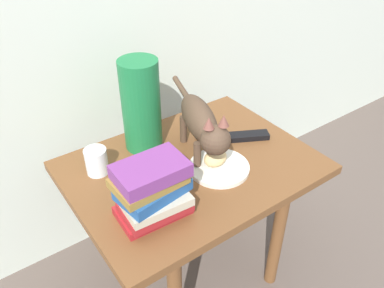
{
  "coord_description": "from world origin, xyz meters",
  "views": [
    {
      "loc": [
        -0.58,
        -0.82,
        1.32
      ],
      "look_at": [
        0.0,
        0.0,
        0.61
      ],
      "focal_mm": 36.75,
      "sensor_mm": 36.0,
      "label": 1
    }
  ],
  "objects_px": {
    "plate": "(219,168)",
    "tv_remote": "(248,136)",
    "book_stack": "(152,192)",
    "cat": "(202,123)",
    "side_table": "(192,181)",
    "bread_roll": "(215,158)",
    "green_vase": "(141,106)",
    "candle_jar": "(97,162)"
  },
  "relations": [
    {
      "from": "cat",
      "to": "tv_remote",
      "type": "height_order",
      "value": "cat"
    },
    {
      "from": "side_table",
      "to": "tv_remote",
      "type": "distance_m",
      "value": 0.26
    },
    {
      "from": "plate",
      "to": "cat",
      "type": "relative_size",
      "value": 0.42
    },
    {
      "from": "side_table",
      "to": "cat",
      "type": "height_order",
      "value": "cat"
    },
    {
      "from": "side_table",
      "to": "book_stack",
      "type": "height_order",
      "value": "book_stack"
    },
    {
      "from": "book_stack",
      "to": "cat",
      "type": "bearing_deg",
      "value": 27.82
    },
    {
      "from": "book_stack",
      "to": "candle_jar",
      "type": "xyz_separation_m",
      "value": [
        -0.05,
        0.27,
        -0.05
      ]
    },
    {
      "from": "green_vase",
      "to": "side_table",
      "type": "bearing_deg",
      "value": -68.59
    },
    {
      "from": "side_table",
      "to": "green_vase",
      "type": "bearing_deg",
      "value": 111.41
    },
    {
      "from": "bread_roll",
      "to": "cat",
      "type": "relative_size",
      "value": 0.17
    },
    {
      "from": "plate",
      "to": "cat",
      "type": "bearing_deg",
      "value": 94.39
    },
    {
      "from": "tv_remote",
      "to": "cat",
      "type": "bearing_deg",
      "value": -155.04
    },
    {
      "from": "plate",
      "to": "candle_jar",
      "type": "height_order",
      "value": "candle_jar"
    },
    {
      "from": "side_table",
      "to": "book_stack",
      "type": "xyz_separation_m",
      "value": [
        -0.22,
        -0.13,
        0.16
      ]
    },
    {
      "from": "plate",
      "to": "side_table",
      "type": "bearing_deg",
      "value": 127.4
    },
    {
      "from": "plate",
      "to": "tv_remote",
      "type": "height_order",
      "value": "tv_remote"
    },
    {
      "from": "bread_roll",
      "to": "side_table",
      "type": "bearing_deg",
      "value": 130.48
    },
    {
      "from": "side_table",
      "to": "plate",
      "type": "bearing_deg",
      "value": -52.6
    },
    {
      "from": "side_table",
      "to": "candle_jar",
      "type": "height_order",
      "value": "candle_jar"
    },
    {
      "from": "side_table",
      "to": "cat",
      "type": "distance_m",
      "value": 0.21
    },
    {
      "from": "plate",
      "to": "green_vase",
      "type": "distance_m",
      "value": 0.32
    },
    {
      "from": "candle_jar",
      "to": "plate",
      "type": "bearing_deg",
      "value": -33.61
    },
    {
      "from": "green_vase",
      "to": "tv_remote",
      "type": "bearing_deg",
      "value": -29.17
    },
    {
      "from": "book_stack",
      "to": "side_table",
      "type": "bearing_deg",
      "value": 29.97
    },
    {
      "from": "green_vase",
      "to": "tv_remote",
      "type": "relative_size",
      "value": 2.09
    },
    {
      "from": "side_table",
      "to": "tv_remote",
      "type": "height_order",
      "value": "tv_remote"
    },
    {
      "from": "side_table",
      "to": "bread_roll",
      "type": "height_order",
      "value": "bread_roll"
    },
    {
      "from": "side_table",
      "to": "tv_remote",
      "type": "bearing_deg",
      "value": 1.33
    },
    {
      "from": "plate",
      "to": "tv_remote",
      "type": "relative_size",
      "value": 1.29
    },
    {
      "from": "side_table",
      "to": "candle_jar",
      "type": "bearing_deg",
      "value": 152.01
    },
    {
      "from": "side_table",
      "to": "book_stack",
      "type": "distance_m",
      "value": 0.3
    },
    {
      "from": "side_table",
      "to": "bread_roll",
      "type": "xyz_separation_m",
      "value": [
        0.05,
        -0.06,
        0.11
      ]
    },
    {
      "from": "cat",
      "to": "green_vase",
      "type": "height_order",
      "value": "green_vase"
    },
    {
      "from": "book_stack",
      "to": "green_vase",
      "type": "height_order",
      "value": "green_vase"
    },
    {
      "from": "plate",
      "to": "cat",
      "type": "xyz_separation_m",
      "value": [
        -0.01,
        0.09,
        0.13
      ]
    },
    {
      "from": "plate",
      "to": "book_stack",
      "type": "distance_m",
      "value": 0.29
    },
    {
      "from": "cat",
      "to": "tv_remote",
      "type": "bearing_deg",
      "value": -2.59
    },
    {
      "from": "book_stack",
      "to": "green_vase",
      "type": "distance_m",
      "value": 0.35
    },
    {
      "from": "green_vase",
      "to": "tv_remote",
      "type": "distance_m",
      "value": 0.39
    },
    {
      "from": "book_stack",
      "to": "plate",
      "type": "bearing_deg",
      "value": 11.24
    },
    {
      "from": "candle_jar",
      "to": "tv_remote",
      "type": "relative_size",
      "value": 0.57
    },
    {
      "from": "book_stack",
      "to": "green_vase",
      "type": "bearing_deg",
      "value": 64.66
    }
  ]
}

